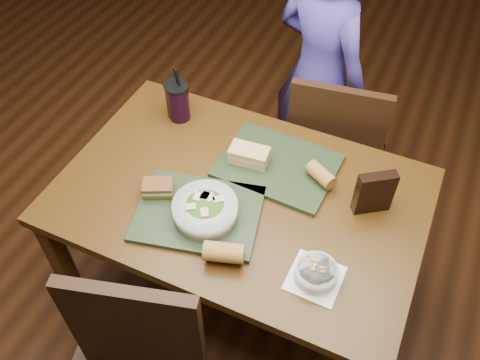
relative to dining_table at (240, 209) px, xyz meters
name	(u,v)px	position (x,y,z in m)	size (l,w,h in m)	color
ground	(240,296)	(0.00, 0.00, -0.66)	(6.00, 6.00, 0.00)	#381C0B
dining_table	(240,209)	(0.00, 0.00, 0.00)	(1.30, 0.85, 0.75)	#442B0D
chair_far	(336,149)	(0.21, 0.60, -0.15)	(0.45, 0.46, 0.93)	black
diner	(319,75)	(0.01, 0.86, 0.03)	(0.51, 0.33, 1.39)	#443798
tray_near	(198,213)	(-0.09, -0.15, 0.10)	(0.42, 0.32, 0.02)	#202F1A
tray_far	(278,166)	(0.08, 0.17, 0.10)	(0.42, 0.32, 0.02)	#202F1A
salad_bowl	(205,209)	(-0.06, -0.16, 0.15)	(0.22, 0.22, 0.07)	silver
soup_bowl	(316,273)	(0.36, -0.22, 0.12)	(0.17, 0.17, 0.07)	white
sandwich_near	(158,188)	(-0.26, -0.13, 0.13)	(0.12, 0.11, 0.05)	#593819
sandwich_far	(249,155)	(-0.03, 0.15, 0.14)	(0.15, 0.09, 0.06)	tan
baguette_near	(224,252)	(0.07, -0.28, 0.14)	(0.06, 0.06, 0.13)	#AD7533
baguette_far	(321,175)	(0.24, 0.16, 0.14)	(0.06, 0.06, 0.11)	#AD7533
cup_cola	(176,99)	(-0.41, 0.28, 0.17)	(0.09, 0.09, 0.24)	black
cup_berry	(179,102)	(-0.39, 0.27, 0.17)	(0.09, 0.09, 0.25)	black
chip_bag	(374,193)	(0.44, 0.12, 0.18)	(0.13, 0.04, 0.17)	black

